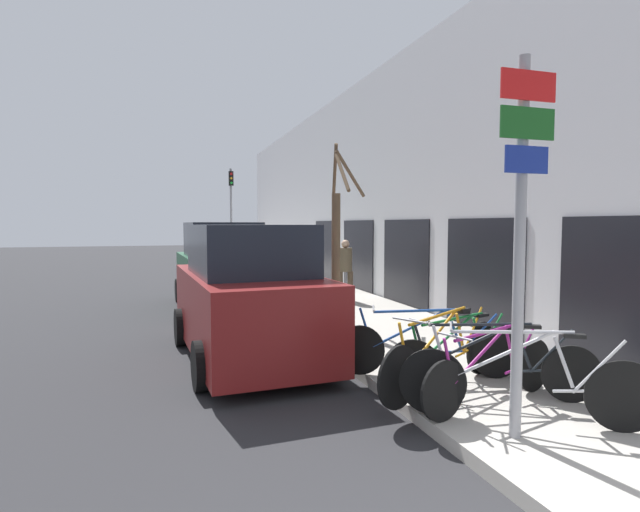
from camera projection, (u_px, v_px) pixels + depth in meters
name	position (u px, v px, depth m)	size (l,w,h in m)	color
ground_plane	(229.00, 311.00, 12.41)	(80.00, 80.00, 0.00)	#28282B
sidewalk_curb	(300.00, 290.00, 15.86)	(3.20, 32.00, 0.15)	#ADA89E
building_facade	(352.00, 192.00, 16.12)	(0.23, 32.00, 6.50)	#BCBCC1
signpost	(521.00, 228.00, 4.60)	(0.59, 0.13, 3.54)	#939399
bicycle_0	(524.00, 383.00, 5.04)	(2.15, 1.37, 0.97)	black
bicycle_1	(492.00, 372.00, 5.54)	(2.15, 0.75, 0.88)	black
bicycle_2	(490.00, 365.00, 5.77)	(2.16, 1.14, 0.90)	black
bicycle_3	(444.00, 356.00, 6.06)	(2.29, 1.19, 0.97)	black
bicycle_4	(459.00, 351.00, 6.46)	(2.22, 0.68, 0.85)	black
bicycle_5	(427.00, 347.00, 6.59)	(2.27, 0.98, 0.92)	black
parked_car_0	(248.00, 298.00, 7.93)	(2.22, 4.30, 2.16)	maroon
parked_car_1	(221.00, 269.00, 12.86)	(2.26, 4.46, 2.21)	#144728
pedestrian_near	(345.00, 266.00, 13.03)	(0.42, 0.36, 1.60)	#4C3D2D
street_tree	(337.00, 245.00, 9.72)	(0.96, 1.49, 3.58)	brown
traffic_light	(231.00, 205.00, 22.45)	(0.20, 0.30, 4.50)	#939399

